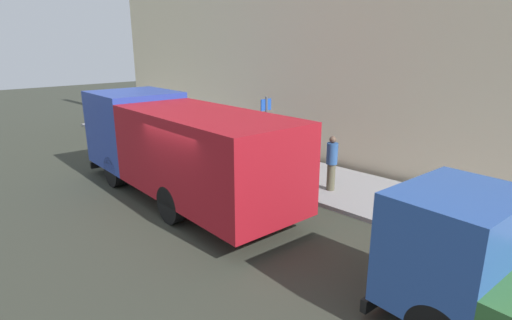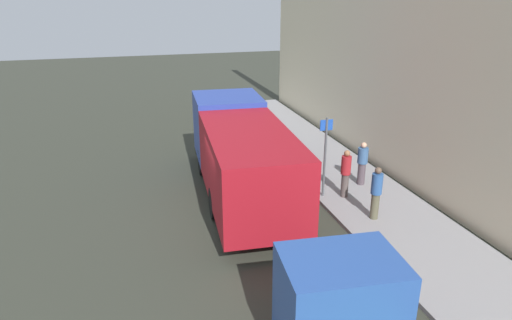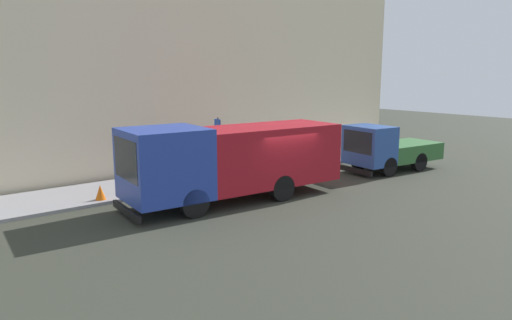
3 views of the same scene
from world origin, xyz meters
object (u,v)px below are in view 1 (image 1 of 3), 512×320
(pedestrian_standing, at_px, (332,162))
(pedestrian_walking, at_px, (289,145))
(pedestrian_third, at_px, (286,153))
(street_sign_post, at_px, (266,133))
(traffic_cone_orange, at_px, (179,145))
(large_utility_truck, at_px, (178,145))

(pedestrian_standing, bearing_deg, pedestrian_walking, 27.05)
(pedestrian_standing, distance_m, pedestrian_third, 1.71)
(pedestrian_standing, relative_size, street_sign_post, 0.61)
(pedestrian_walking, bearing_deg, traffic_cone_orange, -74.13)
(large_utility_truck, xyz_separation_m, traffic_cone_orange, (2.79, 4.12, -1.23))
(large_utility_truck, relative_size, pedestrian_standing, 5.15)
(pedestrian_third, bearing_deg, pedestrian_walking, 135.43)
(pedestrian_walking, bearing_deg, large_utility_truck, -9.78)
(pedestrian_walking, distance_m, pedestrian_standing, 2.66)
(traffic_cone_orange, bearing_deg, pedestrian_third, -84.66)
(pedestrian_third, distance_m, street_sign_post, 1.03)
(pedestrian_third, xyz_separation_m, traffic_cone_orange, (-0.51, 5.45, -0.61))
(large_utility_truck, xyz_separation_m, pedestrian_third, (3.30, -1.33, -0.62))
(pedestrian_standing, bearing_deg, traffic_cone_orange, 52.31)
(pedestrian_walking, bearing_deg, street_sign_post, 14.19)
(pedestrian_third, bearing_deg, large_utility_truck, -103.21)
(large_utility_truck, bearing_deg, pedestrian_standing, -37.24)
(traffic_cone_orange, relative_size, street_sign_post, 0.20)
(pedestrian_third, bearing_deg, street_sign_post, -102.56)
(pedestrian_walking, relative_size, street_sign_post, 0.58)
(pedestrian_standing, relative_size, pedestrian_third, 1.01)
(traffic_cone_orange, bearing_deg, large_utility_truck, -124.12)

